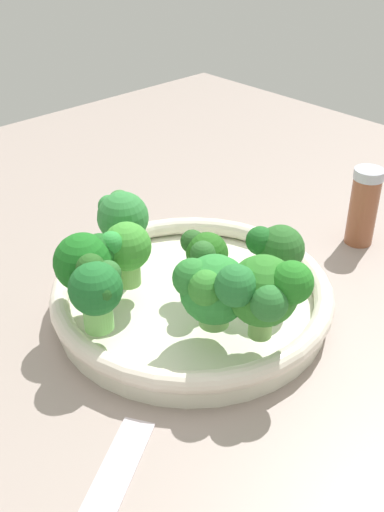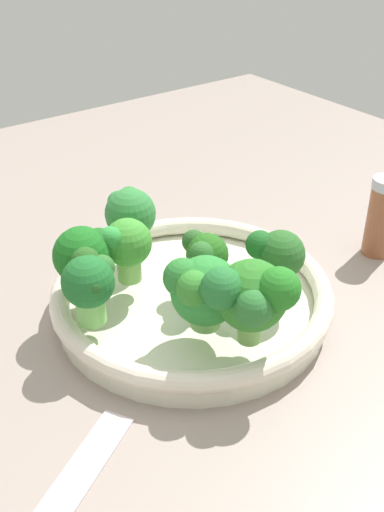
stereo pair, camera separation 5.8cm
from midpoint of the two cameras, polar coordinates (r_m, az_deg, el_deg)
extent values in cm
cube|color=gray|center=(58.33, 1.98, -9.38)|extent=(130.00, 130.00, 2.50)
cylinder|color=silver|center=(61.17, 2.72, -4.64)|extent=(26.74, 26.74, 1.60)
torus|color=silver|center=(60.12, 2.76, -3.29)|extent=(27.86, 27.86, 1.95)
cylinder|color=#87C467|center=(59.20, 4.21, -1.76)|extent=(2.35, 2.35, 1.81)
sphere|color=#25631C|center=(57.97, 4.30, 0.07)|extent=(4.12, 4.12, 4.12)
sphere|color=#285924|center=(58.53, 3.01, 1.27)|extent=(2.35, 2.35, 2.35)
sphere|color=#2D652A|center=(56.17, 3.82, 0.08)|extent=(2.41, 2.41, 2.41)
cylinder|color=#75C35D|center=(54.14, -6.45, -5.01)|extent=(2.62, 2.62, 2.69)
sphere|color=#1D6729|center=(52.46, -6.64, -2.51)|extent=(4.69, 4.69, 4.69)
sphere|color=#215A1F|center=(51.22, -6.09, -2.95)|extent=(1.99, 1.99, 1.99)
sphere|color=#2D692C|center=(52.99, -5.37, -1.20)|extent=(2.31, 2.31, 2.31)
sphere|color=#24571E|center=(53.15, -6.91, -0.62)|extent=(2.60, 2.60, 2.60)
cylinder|color=#82BA5D|center=(52.33, 8.61, -6.73)|extent=(2.07, 2.07, 2.68)
sphere|color=#2E7927|center=(50.32, 8.91, -3.78)|extent=(6.09, 6.09, 6.09)
sphere|color=#267332|center=(48.47, 6.58, -3.00)|extent=(3.52, 3.52, 3.52)
sphere|color=#2B702F|center=(47.97, 9.25, -4.94)|extent=(3.09, 3.09, 3.09)
sphere|color=#247921|center=(48.56, 11.55, -3.16)|extent=(3.58, 3.58, 3.58)
cylinder|color=#7BB85E|center=(53.77, 4.35, -5.84)|extent=(2.71, 2.71, 1.70)
sphere|color=#2D8635|center=(52.06, 4.48, -3.37)|extent=(6.15, 6.15, 6.15)
sphere|color=#2B7B2F|center=(51.18, 2.37, -2.15)|extent=(3.43, 3.43, 3.43)
sphere|color=#35862E|center=(49.88, 3.55, -3.19)|extent=(3.10, 3.10, 3.10)
cylinder|color=#7AB453|center=(64.15, -3.11, 1.58)|extent=(2.05, 2.05, 2.50)
sphere|color=#31803A|center=(62.69, -3.18, 3.92)|extent=(5.31, 5.31, 5.31)
sphere|color=#30823A|center=(64.02, -4.35, 5.03)|extent=(2.36, 2.36, 2.36)
sphere|color=#377B39|center=(64.25, -3.34, 5.42)|extent=(2.42, 2.42, 2.42)
cylinder|color=#87C361|center=(59.26, -3.13, -1.18)|extent=(2.37, 2.37, 2.67)
sphere|color=green|center=(57.73, -3.22, 1.19)|extent=(4.70, 4.70, 4.70)
sphere|color=#378A2E|center=(56.83, -4.33, 1.24)|extent=(2.78, 2.78, 2.78)
sphere|color=#308E31|center=(57.31, -4.88, 1.57)|extent=(2.08, 2.08, 2.08)
sphere|color=green|center=(56.01, -4.74, 1.60)|extent=(2.21, 2.21, 2.21)
cylinder|color=#86B15A|center=(58.71, 10.91, -2.23)|extent=(1.86, 1.86, 2.53)
sphere|color=#296226|center=(57.22, 11.19, 0.05)|extent=(4.61, 4.61, 4.61)
sphere|color=#1E601D|center=(56.39, 10.01, 0.29)|extent=(1.92, 1.92, 1.92)
sphere|color=#1D5F22|center=(56.70, 9.33, 0.95)|extent=(2.75, 2.75, 2.75)
cylinder|color=#8DC561|center=(57.81, -7.19, -2.53)|extent=(2.49, 2.49, 2.40)
sphere|color=#1A681D|center=(56.18, -7.39, -0.04)|extent=(5.46, 5.46, 5.46)
sphere|color=#1E5F21|center=(56.41, -5.82, 1.00)|extent=(3.13, 3.13, 3.13)
sphere|color=#255C22|center=(54.46, -7.37, -0.35)|extent=(2.30, 2.30, 2.30)
cube|color=silver|center=(46.40, -8.35, -21.77)|extent=(15.90, 11.01, 0.40)
cylinder|color=brown|center=(72.61, 19.77, 2.89)|extent=(3.28, 3.28, 8.29)
camera|label=1|loc=(0.03, -87.14, 1.81)|focal=42.62mm
camera|label=2|loc=(0.03, 92.86, -1.81)|focal=42.62mm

